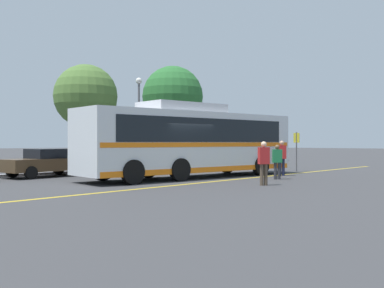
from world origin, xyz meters
The scene contains 13 objects.
ground_plane centered at (0.00, 0.00, 0.00)m, with size 220.00×220.00×0.00m, color #38383A.
lane_strip_0 centered at (1.20, -2.00, 0.00)m, with size 0.20×31.47×0.01m, color gold.
curb_strip centered at (1.20, 6.85, 0.07)m, with size 39.47×0.36×0.15m, color #99999E.
transit_bus centered at (1.18, 0.20, 1.78)m, with size 11.97×3.88×3.51m.
parked_car_1 centered at (-3.33, 5.76, 0.70)m, with size 4.27×2.03×1.37m.
parked_car_2 centered at (1.56, 5.73, 0.68)m, with size 4.34×1.88×1.34m.
pedestrian_0 centered at (5.12, -2.33, 1.01)m, with size 0.46×0.44×1.77m.
pedestrian_1 centered at (0.24, -4.53, 0.98)m, with size 0.47×0.41×1.72m.
pedestrian_2 centered at (3.07, -3.36, 0.89)m, with size 0.46×0.45×1.58m.
bus_stop_sign centered at (8.54, -1.21, 1.44)m, with size 0.08×0.40×2.28m.
street_lamp centered at (4.41, 7.91, 3.87)m, with size 0.41×0.41×5.88m.
tree_1 centered at (8.81, 9.26, 5.07)m, with size 4.50×4.50×7.33m.
tree_2 centered at (2.75, 11.47, 4.80)m, with size 4.27×4.27×6.95m.
Camera 1 is at (-14.50, -14.44, 1.69)m, focal length 42.00 mm.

